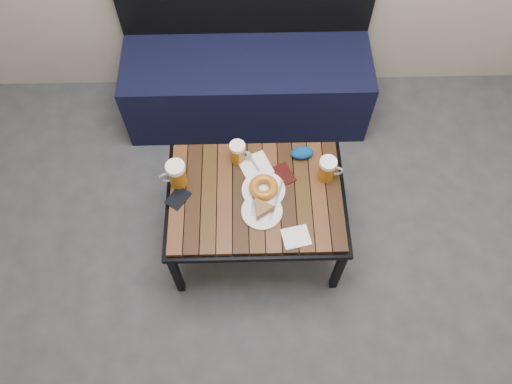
{
  "coord_description": "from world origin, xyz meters",
  "views": [
    {
      "loc": [
        -0.15,
        -0.25,
        2.49
      ],
      "look_at": [
        -0.13,
        0.87,
        0.5
      ],
      "focal_mm": 35.0,
      "sensor_mm": 36.0,
      "label": 1
    }
  ],
  "objects_px": {
    "beer_mug_left": "(176,174)",
    "beer_mug_centre": "(238,152)",
    "plate_bagel": "(264,189)",
    "passport_navy": "(178,198)",
    "bench": "(247,79)",
    "beer_mug_right": "(327,169)",
    "cafe_table": "(256,200)",
    "plate_pie": "(262,210)",
    "passport_burgundy": "(283,174)",
    "knit_pouch": "(302,153)"
  },
  "relations": [
    {
      "from": "bench",
      "to": "plate_bagel",
      "type": "bearing_deg",
      "value": -85.57
    },
    {
      "from": "passport_navy",
      "to": "knit_pouch",
      "type": "xyz_separation_m",
      "value": [
        0.59,
        0.22,
        0.02
      ]
    },
    {
      "from": "beer_mug_right",
      "to": "plate_bagel",
      "type": "xyz_separation_m",
      "value": [
        -0.3,
        -0.07,
        -0.04
      ]
    },
    {
      "from": "cafe_table",
      "to": "beer_mug_left",
      "type": "relative_size",
      "value": 5.9
    },
    {
      "from": "beer_mug_centre",
      "to": "plate_pie",
      "type": "xyz_separation_m",
      "value": [
        0.1,
        -0.29,
        -0.04
      ]
    },
    {
      "from": "beer_mug_centre",
      "to": "beer_mug_left",
      "type": "bearing_deg",
      "value": -142.9
    },
    {
      "from": "plate_bagel",
      "to": "knit_pouch",
      "type": "distance_m",
      "value": 0.27
    },
    {
      "from": "bench",
      "to": "passport_burgundy",
      "type": "height_order",
      "value": "bench"
    },
    {
      "from": "plate_pie",
      "to": "knit_pouch",
      "type": "xyz_separation_m",
      "value": [
        0.2,
        0.3,
        0.0
      ]
    },
    {
      "from": "cafe_table",
      "to": "knit_pouch",
      "type": "xyz_separation_m",
      "value": [
        0.23,
        0.21,
        0.07
      ]
    },
    {
      "from": "plate_bagel",
      "to": "beer_mug_centre",
      "type": "bearing_deg",
      "value": 122.81
    },
    {
      "from": "beer_mug_right",
      "to": "cafe_table",
      "type": "bearing_deg",
      "value": -159.15
    },
    {
      "from": "beer_mug_centre",
      "to": "knit_pouch",
      "type": "xyz_separation_m",
      "value": [
        0.31,
        0.01,
        -0.04
      ]
    },
    {
      "from": "cafe_table",
      "to": "plate_bagel",
      "type": "relative_size",
      "value": 3.22
    },
    {
      "from": "beer_mug_centre",
      "to": "passport_navy",
      "type": "xyz_separation_m",
      "value": [
        -0.28,
        -0.21,
        -0.06
      ]
    },
    {
      "from": "passport_navy",
      "to": "passport_burgundy",
      "type": "bearing_deg",
      "value": 48.15
    },
    {
      "from": "passport_navy",
      "to": "beer_mug_centre",
      "type": "bearing_deg",
      "value": 71.58
    },
    {
      "from": "plate_bagel",
      "to": "bench",
      "type": "bearing_deg",
      "value": 94.43
    },
    {
      "from": "bench",
      "to": "knit_pouch",
      "type": "relative_size",
      "value": 12.8
    },
    {
      "from": "beer_mug_left",
      "to": "beer_mug_centre",
      "type": "relative_size",
      "value": 1.21
    },
    {
      "from": "beer_mug_right",
      "to": "passport_navy",
      "type": "relative_size",
      "value": 1.18
    },
    {
      "from": "beer_mug_centre",
      "to": "plate_pie",
      "type": "relative_size",
      "value": 0.63
    },
    {
      "from": "beer_mug_left",
      "to": "beer_mug_centre",
      "type": "bearing_deg",
      "value": -166.97
    },
    {
      "from": "passport_burgundy",
      "to": "bench",
      "type": "bearing_deg",
      "value": 75.76
    },
    {
      "from": "plate_pie",
      "to": "beer_mug_left",
      "type": "bearing_deg",
      "value": 156.78
    },
    {
      "from": "passport_burgundy",
      "to": "passport_navy",
      "type": "bearing_deg",
      "value": 167.22
    },
    {
      "from": "beer_mug_left",
      "to": "beer_mug_centre",
      "type": "xyz_separation_m",
      "value": [
        0.28,
        0.12,
        -0.01
      ]
    },
    {
      "from": "plate_pie",
      "to": "passport_burgundy",
      "type": "bearing_deg",
      "value": 61.36
    },
    {
      "from": "beer_mug_left",
      "to": "beer_mug_right",
      "type": "xyz_separation_m",
      "value": [
        0.7,
        0.02,
        -0.01
      ]
    },
    {
      "from": "beer_mug_left",
      "to": "bench",
      "type": "bearing_deg",
      "value": -122.45
    },
    {
      "from": "beer_mug_centre",
      "to": "knit_pouch",
      "type": "bearing_deg",
      "value": 16.41
    },
    {
      "from": "passport_burgundy",
      "to": "beer_mug_left",
      "type": "bearing_deg",
      "value": 157.41
    },
    {
      "from": "plate_pie",
      "to": "passport_burgundy",
      "type": "height_order",
      "value": "plate_pie"
    },
    {
      "from": "bench",
      "to": "plate_pie",
      "type": "height_order",
      "value": "bench"
    },
    {
      "from": "bench",
      "to": "beer_mug_centre",
      "type": "height_order",
      "value": "bench"
    },
    {
      "from": "bench",
      "to": "beer_mug_right",
      "type": "height_order",
      "value": "bench"
    },
    {
      "from": "bench",
      "to": "passport_burgundy",
      "type": "distance_m",
      "value": 0.83
    },
    {
      "from": "knit_pouch",
      "to": "beer_mug_left",
      "type": "bearing_deg",
      "value": -166.93
    },
    {
      "from": "plate_bagel",
      "to": "beer_mug_left",
      "type": "bearing_deg",
      "value": 171.92
    },
    {
      "from": "plate_bagel",
      "to": "beer_mug_right",
      "type": "bearing_deg",
      "value": 13.78
    },
    {
      "from": "beer_mug_right",
      "to": "plate_bagel",
      "type": "bearing_deg",
      "value": -161.06
    },
    {
      "from": "beer_mug_left",
      "to": "passport_navy",
      "type": "height_order",
      "value": "beer_mug_left"
    },
    {
      "from": "beer_mug_right",
      "to": "beer_mug_left",
      "type": "bearing_deg",
      "value": -173.49
    },
    {
      "from": "cafe_table",
      "to": "plate_pie",
      "type": "height_order",
      "value": "plate_pie"
    },
    {
      "from": "plate_bagel",
      "to": "passport_navy",
      "type": "distance_m",
      "value": 0.4
    },
    {
      "from": "plate_bagel",
      "to": "cafe_table",
      "type": "bearing_deg",
      "value": -149.87
    },
    {
      "from": "cafe_table",
      "to": "plate_bagel",
      "type": "height_order",
      "value": "plate_bagel"
    },
    {
      "from": "passport_navy",
      "to": "knit_pouch",
      "type": "bearing_deg",
      "value": 55.72
    },
    {
      "from": "cafe_table",
      "to": "passport_navy",
      "type": "height_order",
      "value": "passport_navy"
    },
    {
      "from": "knit_pouch",
      "to": "cafe_table",
      "type": "bearing_deg",
      "value": -136.65
    }
  ]
}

